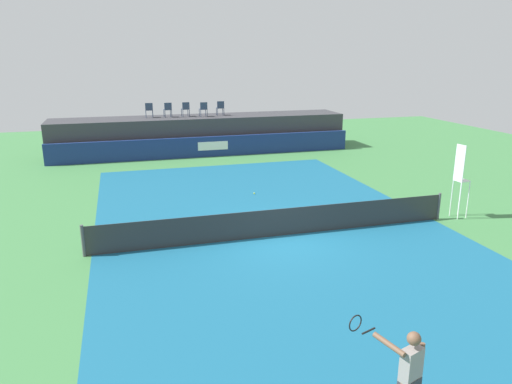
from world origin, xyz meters
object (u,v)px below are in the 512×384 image
Objects in this scene: spectator_chair_center at (185,109)px; spectator_chair_far_right at (220,107)px; spectator_chair_left at (168,109)px; spectator_chair_right at (203,109)px; tennis_player at (408,377)px; tennis_ball at (254,193)px; spectator_chair_far_left at (149,109)px; net_post_far at (439,206)px; umpire_chair at (460,176)px; net_post_near at (83,241)px.

spectator_chair_far_right is (2.18, 0.05, 0.00)m from spectator_chair_center.
spectator_chair_left and spectator_chair_right have the same top height.
tennis_player reaches higher than tennis_ball.
spectator_chair_right is (3.23, -0.45, 0.00)m from spectator_chair_far_left.
spectator_chair_left is at bearing -179.09° from spectator_chair_far_right.
spectator_chair_far_left and spectator_chair_center have the same top height.
spectator_chair_far_left is 11.32m from tennis_ball.
spectator_chair_right is 1.00× the size of spectator_chair_far_right.
spectator_chair_right reaches higher than net_post_far.
spectator_chair_center is 0.50× the size of tennis_player.
spectator_chair_far_left is at bearing 179.18° from spectator_chair_far_right.
spectator_chair_right is at bearing 112.09° from net_post_far.
spectator_chair_center is 1.00× the size of spectator_chair_right.
spectator_chair_left is 1.00× the size of spectator_chair_center.
spectator_chair_center reaches higher than umpire_chair.
net_post_far is 11.17m from tennis_player.
net_post_far is at bearing -58.90° from spectator_chair_far_left.
tennis_ball is (-0.71, -10.31, -2.66)m from spectator_chair_far_right.
spectator_chair_right is 0.50× the size of tennis_player.
tennis_ball is at bearing 84.44° from tennis_player.
umpire_chair is at bearing -0.88° from net_post_far.
tennis_player reaches higher than net_post_far.
spectator_chair_left is at bearing 120.36° from umpire_chair.
spectator_chair_center is 16.33m from net_post_near.
spectator_chair_far_left is at bearing 177.00° from spectator_chair_center.
umpire_chair reaches higher than net_post_far.
spectator_chair_far_right is at bearing 64.08° from net_post_near.
umpire_chair is 1.33m from net_post_far.
spectator_chair_far_right is (3.26, 0.05, 0.00)m from spectator_chair_left.
spectator_chair_far_left is 18.46m from umpire_chair.
net_post_near is 12.40m from net_post_far.
spectator_chair_far_left reaches higher than umpire_chair.
spectator_chair_left is at bearing 74.64° from net_post_near.
spectator_chair_center is 24.08m from tennis_player.
tennis_ball is at bearing -87.51° from spectator_chair_right.
tennis_player is (0.14, -24.01, -1.73)m from spectator_chair_center.
umpire_chair is 13.22m from net_post_near.
tennis_player is at bearing -128.70° from net_post_far.
spectator_chair_left is at bearing 92.90° from tennis_player.
spectator_chair_left is 0.89× the size of net_post_near.
spectator_chair_far_right reaches higher than net_post_far.
umpire_chair is at bearing -62.73° from spectator_chair_center.
umpire_chair is (10.07, -15.43, -1.11)m from spectator_chair_far_left.
net_post_near is at bearing -115.92° from spectator_chair_far_right.
spectator_chair_far_left is at bearing 121.10° from net_post_far.
tennis_player is (2.32, -24.13, -1.73)m from spectator_chair_far_left.
spectator_chair_left is 1.00× the size of spectator_chair_far_right.
spectator_chair_far_right is (4.36, -0.06, 0.00)m from spectator_chair_far_left.
spectator_chair_center is 2.18m from spectator_chair_far_right.
umpire_chair is 2.76× the size of net_post_far.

